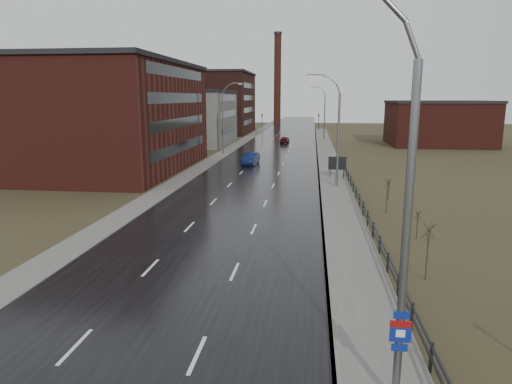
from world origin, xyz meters
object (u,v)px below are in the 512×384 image
(billboard, at_px, (337,164))
(car_near, at_px, (251,159))
(streetlight_main, at_px, (396,210))
(car_far, at_px, (285,140))

(billboard, height_order, car_near, billboard)
(streetlight_main, height_order, car_far, streetlight_main)
(streetlight_main, bearing_deg, billboard, 89.09)
(billboard, bearing_deg, streetlight_main, -90.91)
(billboard, relative_size, car_near, 0.51)
(car_near, height_order, car_far, car_near)
(billboard, height_order, car_far, billboard)
(billboard, relative_size, car_far, 0.63)
(streetlight_main, distance_m, car_far, 80.19)
(streetlight_main, xyz_separation_m, billboard, (0.63, 39.36, -4.35))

